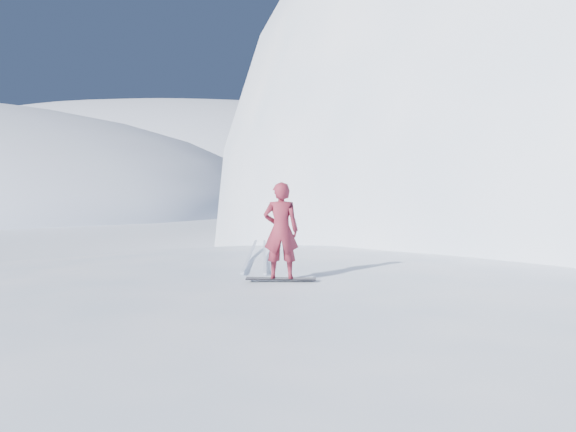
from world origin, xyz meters
name	(u,v)px	position (x,y,z in m)	size (l,w,h in m)	color
near_ridge	(398,380)	(1.00, 3.00, 0.00)	(36.00, 28.00, 4.80)	white
far_ridge_c	(162,195)	(-40.00, 110.00, 0.00)	(140.00, 90.00, 36.00)	white
wind_bumps	(321,391)	(-0.56, 2.12, 0.00)	(16.00, 14.40, 1.00)	white
snowboard	(281,279)	(-1.24, 1.14, 2.41)	(1.29, 0.24, 0.02)	black
snowboarder	(281,230)	(-1.24, 1.14, 3.30)	(0.64, 0.42, 1.76)	maroon
board_tracks	(258,253)	(-2.31, 4.67, 2.42)	(1.31, 5.95, 0.04)	silver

